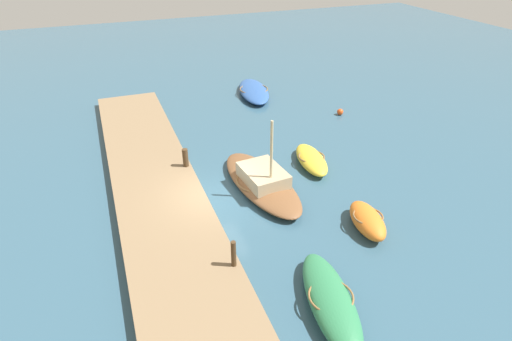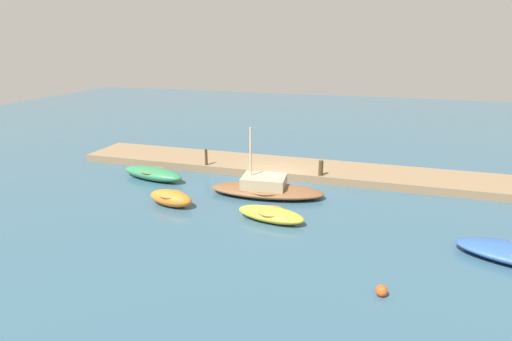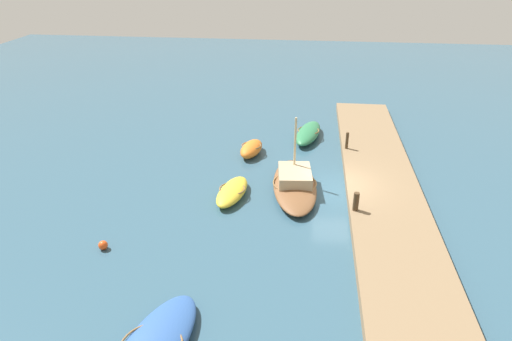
% 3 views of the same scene
% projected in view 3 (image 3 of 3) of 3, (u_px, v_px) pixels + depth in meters
% --- Properties ---
extents(ground_plane, '(84.00, 84.00, 0.00)m').
position_uv_depth(ground_plane, '(338.00, 191.00, 24.63)').
color(ground_plane, '#33566B').
extents(dock_platform, '(27.39, 3.79, 0.47)m').
position_uv_depth(dock_platform, '(383.00, 189.00, 24.29)').
color(dock_platform, '#846B4C').
rests_on(dock_platform, ground_plane).
extents(dinghy_orange, '(2.70, 1.61, 0.80)m').
position_uv_depth(dinghy_orange, '(251.00, 149.00, 28.64)').
color(dinghy_orange, orange).
rests_on(dinghy_orange, ground_plane).
extents(rowboat_green, '(4.54, 2.21, 0.75)m').
position_uv_depth(rowboat_green, '(308.00, 133.00, 31.04)').
color(rowboat_green, '#2D7A4C').
rests_on(rowboat_green, ground_plane).
extents(rowboat_yellow, '(3.49, 1.80, 0.63)m').
position_uv_depth(rowboat_yellow, '(232.00, 191.00, 23.89)').
color(rowboat_yellow, gold).
rests_on(rowboat_yellow, ground_plane).
extents(sailboat_brown, '(6.42, 2.85, 3.77)m').
position_uv_depth(sailboat_brown, '(295.00, 183.00, 24.52)').
color(sailboat_brown, brown).
rests_on(sailboat_brown, ground_plane).
extents(mooring_post_west, '(0.27, 0.27, 0.91)m').
position_uv_depth(mooring_post_west, '(356.00, 202.00, 21.75)').
color(mooring_post_west, '#47331E').
rests_on(mooring_post_west, dock_platform).
extents(mooring_post_mid_west, '(0.18, 0.18, 1.04)m').
position_uv_depth(mooring_post_mid_west, '(347.00, 141.00, 28.29)').
color(mooring_post_mid_west, '#47331E').
rests_on(mooring_post_mid_west, dock_platform).
extents(marker_buoy, '(0.40, 0.40, 0.40)m').
position_uv_depth(marker_buoy, '(103.00, 245.00, 19.86)').
color(marker_buoy, '#E54C19').
rests_on(marker_buoy, ground_plane).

